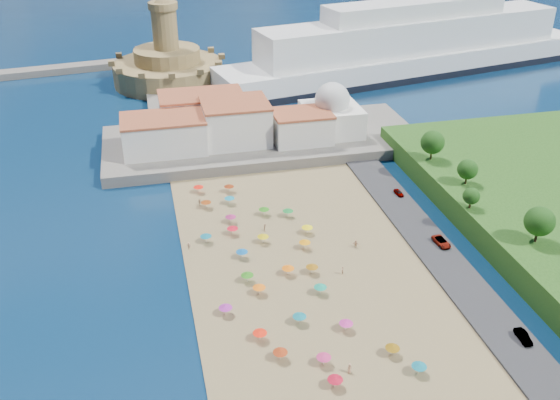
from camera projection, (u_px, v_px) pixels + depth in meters
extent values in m
plane|color=#071938|center=(290.00, 302.00, 116.54)|extent=(700.00, 700.00, 0.00)
cube|color=#59544C|center=(263.00, 141.00, 180.34)|extent=(90.00, 36.00, 3.00)
cube|color=#59544C|center=(176.00, 107.00, 206.07)|extent=(18.00, 70.00, 2.40)
cube|color=silver|center=(164.00, 135.00, 168.47)|extent=(22.00, 14.00, 9.00)
cube|color=silver|center=(236.00, 123.00, 173.70)|extent=(18.00, 16.00, 11.00)
cube|color=silver|center=(302.00, 128.00, 174.59)|extent=(16.00, 12.00, 8.00)
cube|color=silver|center=(202.00, 112.00, 182.62)|extent=(24.00, 14.00, 10.00)
cube|color=silver|center=(331.00, 120.00, 180.01)|extent=(16.00, 16.00, 8.00)
sphere|color=silver|center=(332.00, 100.00, 177.15)|extent=(10.00, 10.00, 10.00)
cylinder|color=silver|center=(333.00, 87.00, 175.35)|extent=(1.20, 1.20, 1.60)
cylinder|color=#987F4C|center=(169.00, 73.00, 230.43)|extent=(40.00, 40.00, 8.00)
cylinder|color=#987F4C|center=(167.00, 55.00, 227.34)|extent=(24.00, 24.00, 5.00)
cylinder|color=#987F4C|center=(165.00, 29.00, 222.81)|extent=(9.00, 9.00, 14.00)
cylinder|color=#987F4C|center=(163.00, 6.00, 218.91)|extent=(10.40, 10.40, 2.40)
cube|color=black|center=(409.00, 71.00, 242.03)|extent=(157.11, 53.92, 2.51)
cube|color=white|center=(410.00, 62.00, 240.42)|extent=(156.05, 53.33, 9.28)
cube|color=white|center=(413.00, 34.00, 235.26)|extent=(124.92, 43.07, 12.37)
cube|color=white|center=(415.00, 9.00, 230.85)|extent=(73.60, 28.66, 6.19)
cylinder|color=gray|center=(226.00, 310.00, 112.32)|extent=(0.07, 0.07, 2.00)
cone|color=#A12299|center=(225.00, 306.00, 111.89)|extent=(2.50, 2.50, 0.60)
cylinder|color=gray|center=(299.00, 319.00, 110.17)|extent=(0.07, 0.07, 2.00)
cone|color=#0E7180|center=(300.00, 315.00, 109.74)|extent=(2.50, 2.50, 0.60)
cylinder|color=gray|center=(288.00, 271.00, 123.21)|extent=(0.07, 0.07, 2.00)
cone|color=orange|center=(288.00, 267.00, 122.78)|extent=(2.50, 2.50, 0.60)
cylinder|color=gray|center=(206.00, 239.00, 133.78)|extent=(0.07, 0.07, 2.00)
cone|color=#0E6B83|center=(206.00, 235.00, 133.35)|extent=(2.50, 2.50, 0.60)
cylinder|color=gray|center=(263.00, 239.00, 133.64)|extent=(0.07, 0.07, 2.00)
cone|color=gold|center=(263.00, 235.00, 133.21)|extent=(2.50, 2.50, 0.60)
cylinder|color=gray|center=(229.00, 189.00, 154.32)|extent=(0.07, 0.07, 2.00)
cone|color=maroon|center=(229.00, 185.00, 153.89)|extent=(2.50, 2.50, 0.60)
cylinder|color=gray|center=(231.00, 219.00, 141.08)|extent=(0.07, 0.07, 2.00)
cone|color=#99205B|center=(231.00, 216.00, 140.65)|extent=(2.50, 2.50, 0.60)
cylinder|color=gray|center=(280.00, 355.00, 102.13)|extent=(0.07, 0.07, 2.00)
cone|color=#9D2F0E|center=(280.00, 351.00, 101.70)|extent=(2.50, 2.50, 0.60)
cylinder|color=gray|center=(307.00, 230.00, 136.99)|extent=(0.07, 0.07, 2.00)
cone|color=yellow|center=(307.00, 226.00, 136.56)|extent=(2.50, 2.50, 0.60)
cylinder|color=gray|center=(233.00, 231.00, 136.60)|extent=(0.07, 0.07, 2.00)
cone|color=red|center=(232.00, 227.00, 136.17)|extent=(2.50, 2.50, 0.60)
cylinder|color=gray|center=(230.00, 200.00, 148.91)|extent=(0.07, 0.07, 2.00)
cone|color=#117FA0|center=(229.00, 197.00, 148.48)|extent=(2.50, 2.50, 0.60)
cylinder|color=gray|center=(206.00, 205.00, 147.13)|extent=(0.07, 0.07, 2.00)
cone|color=#8E370C|center=(206.00, 201.00, 146.71)|extent=(2.50, 2.50, 0.60)
cylinder|color=gray|center=(264.00, 212.00, 144.13)|extent=(0.07, 0.07, 2.00)
cone|color=#277C16|center=(264.00, 208.00, 143.70)|extent=(2.50, 2.50, 0.60)
cylinder|color=gray|center=(346.00, 326.00, 108.52)|extent=(0.07, 0.07, 2.00)
cone|color=#C72A89|center=(346.00, 322.00, 108.09)|extent=(2.50, 2.50, 0.60)
cylinder|color=gray|center=(259.00, 290.00, 117.66)|extent=(0.07, 0.07, 2.00)
cone|color=orange|center=(259.00, 286.00, 117.23)|extent=(2.50, 2.50, 0.60)
cylinder|color=gray|center=(312.00, 269.00, 123.61)|extent=(0.07, 0.07, 2.00)
cone|color=#905B0D|center=(312.00, 266.00, 123.18)|extent=(2.50, 2.50, 0.60)
cylinder|color=gray|center=(260.00, 336.00, 106.30)|extent=(0.07, 0.07, 2.00)
cone|color=#FF220B|center=(260.00, 332.00, 105.88)|extent=(2.50, 2.50, 0.60)
cylinder|color=gray|center=(288.00, 213.00, 143.50)|extent=(0.07, 0.07, 2.00)
cone|color=#167E2F|center=(288.00, 210.00, 143.08)|extent=(2.50, 2.50, 0.60)
cylinder|color=gray|center=(320.00, 290.00, 117.75)|extent=(0.07, 0.07, 2.00)
cone|color=#0F8F6F|center=(320.00, 286.00, 117.33)|extent=(2.50, 2.50, 0.60)
cylinder|color=gray|center=(392.00, 351.00, 103.01)|extent=(0.07, 0.07, 2.00)
cone|color=#82590B|center=(393.00, 347.00, 102.58)|extent=(2.50, 2.50, 0.60)
cylinder|color=gray|center=(335.00, 382.00, 96.72)|extent=(0.07, 0.07, 2.00)
cone|color=#B50E26|center=(335.00, 378.00, 96.29)|extent=(2.50, 2.50, 0.60)
cylinder|color=gray|center=(199.00, 189.00, 154.03)|extent=(0.07, 0.07, 2.00)
cone|color=#F7190B|center=(198.00, 186.00, 153.60)|extent=(2.50, 2.50, 0.60)
cylinder|color=gray|center=(419.00, 369.00, 99.27)|extent=(0.07, 0.07, 2.00)
cone|color=#0E6E82|center=(419.00, 365.00, 98.84)|extent=(2.50, 2.50, 0.60)
cylinder|color=gray|center=(324.00, 360.00, 101.07)|extent=(0.07, 0.07, 2.00)
cone|color=#CA2B68|center=(324.00, 356.00, 100.64)|extent=(2.50, 2.50, 0.60)
cylinder|color=gray|center=(305.00, 245.00, 131.63)|extent=(0.07, 0.07, 2.00)
cone|color=orange|center=(305.00, 241.00, 131.20)|extent=(2.50, 2.50, 0.60)
cylinder|color=gray|center=(247.00, 278.00, 121.18)|extent=(0.07, 0.07, 2.00)
cone|color=#287D16|center=(247.00, 274.00, 120.75)|extent=(2.50, 2.50, 0.60)
cylinder|color=gray|center=(242.00, 254.00, 128.44)|extent=(0.07, 0.07, 2.00)
cone|color=#0C59A2|center=(242.00, 251.00, 128.01)|extent=(2.50, 2.50, 0.60)
imported|color=tan|center=(265.00, 227.00, 138.21)|extent=(0.93, 1.02, 1.71)
imported|color=tan|center=(342.00, 271.00, 123.50)|extent=(0.72, 0.77, 1.77)
imported|color=tan|center=(356.00, 244.00, 132.25)|extent=(1.65, 1.02, 1.70)
imported|color=tan|center=(189.00, 246.00, 131.60)|extent=(1.22, 1.10, 1.64)
imported|color=tan|center=(199.00, 202.00, 148.54)|extent=(0.88, 1.08, 1.71)
imported|color=tan|center=(350.00, 368.00, 99.53)|extent=(1.00, 0.76, 1.84)
imported|color=gray|center=(523.00, 336.00, 105.90)|extent=(1.70, 4.30, 1.39)
imported|color=gray|center=(441.00, 242.00, 132.41)|extent=(2.76, 5.28, 1.42)
imported|color=gray|center=(399.00, 193.00, 152.38)|extent=(1.66, 3.59, 1.19)
cylinder|color=#382314|center=(537.00, 234.00, 123.13)|extent=(0.50, 0.50, 3.31)
sphere|color=#14380F|center=(540.00, 221.00, 121.72)|extent=(5.96, 5.96, 5.96)
cylinder|color=#382314|center=(470.00, 204.00, 135.54)|extent=(0.50, 0.50, 2.08)
sphere|color=#14380F|center=(471.00, 196.00, 134.65)|extent=(3.75, 3.75, 3.75)
cylinder|color=#382314|center=(466.00, 179.00, 145.63)|extent=(0.50, 0.50, 2.67)
sphere|color=#14380F|center=(468.00, 169.00, 144.49)|extent=(4.80, 4.80, 4.80)
cylinder|color=#382314|center=(431.00, 153.00, 157.57)|extent=(0.50, 0.50, 3.33)
sphere|color=#14380F|center=(433.00, 142.00, 156.14)|extent=(5.99, 5.99, 5.99)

